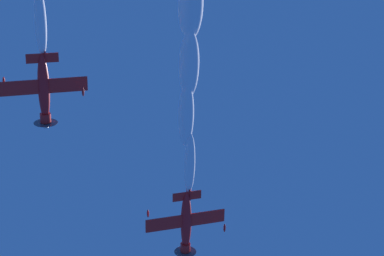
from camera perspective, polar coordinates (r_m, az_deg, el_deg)
airplane_lead at (r=63.47m, az=-0.50°, el=-8.01°), size 6.66×6.90×2.65m
airplane_left_wingman at (r=59.50m, az=-12.27°, el=3.09°), size 6.68×6.96×2.58m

